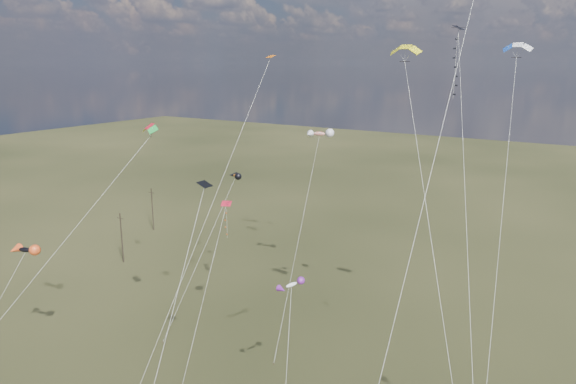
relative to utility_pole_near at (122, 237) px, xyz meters
The scene contains 13 objects.
utility_pole_near is the anchor object (origin of this frame).
utility_pole_far 16.12m from the utility_pole_near, 119.74° to the left, with size 1.40×0.20×8.00m.
diamond_black_high 56.19m from the utility_pole_near, ahead, with size 9.83×21.57×33.57m.
diamond_black_mid 45.49m from the utility_pole_near, 33.63° to the right, with size 6.44×18.00×21.18m.
diamond_red_low 31.53m from the utility_pole_near, 18.75° to the right, with size 4.41×13.20×15.99m.
diamond_orange_center 36.92m from the utility_pole_near, 21.06° to the right, with size 2.61×20.61×31.18m.
parafoil_yellow 54.18m from the utility_pole_near, ahead, with size 14.19×18.10×32.35m.
parafoil_blue_white 61.00m from the utility_pole_near, ahead, with size 4.57×19.73×32.49m.
parafoil_tricolor 35.66m from the utility_pole_near, 32.79° to the right, with size 11.85×20.27×25.10m.
novelty_black_orange 28.00m from the utility_pole_near, 59.49° to the right, with size 4.75×7.77×12.74m.
novelty_orange_black 28.88m from the utility_pole_near, ahead, with size 3.93×11.60×17.99m.
novelty_white_purple 44.33m from the utility_pole_near, 21.16° to the right, with size 3.88×7.89×12.34m.
novelty_redwhite_stripe 36.08m from the utility_pole_near, 12.99° to the left, with size 6.55×19.17×22.30m.
Camera 1 is at (23.94, -20.29, 30.36)m, focal length 32.00 mm.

